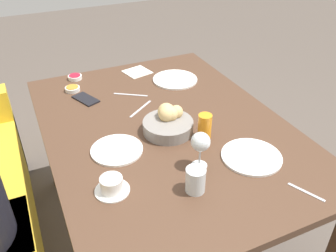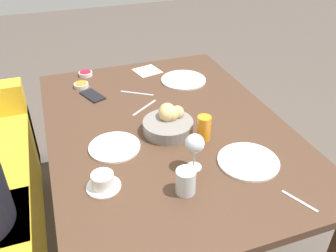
{
  "view_description": "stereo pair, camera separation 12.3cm",
  "coord_description": "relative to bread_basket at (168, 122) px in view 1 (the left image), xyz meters",
  "views": [
    {
      "loc": [
        -1.27,
        0.57,
        1.65
      ],
      "look_at": [
        -0.05,
        0.01,
        0.78
      ],
      "focal_mm": 38.0,
      "sensor_mm": 36.0,
      "label": 1
    },
    {
      "loc": [
        -1.31,
        0.45,
        1.65
      ],
      "look_at": [
        -0.05,
        0.01,
        0.78
      ],
      "focal_mm": 38.0,
      "sensor_mm": 36.0,
      "label": 2
    }
  ],
  "objects": [
    {
      "name": "cell_phone",
      "position": [
        0.44,
        0.27,
        -0.04
      ],
      "size": [
        0.17,
        0.13,
        0.01
      ],
      "color": "black",
      "rests_on": "dining_table"
    },
    {
      "name": "jam_bowl_berry",
      "position": [
        0.71,
        0.27,
        -0.03
      ],
      "size": [
        0.08,
        0.08,
        0.03
      ],
      "color": "white",
      "rests_on": "dining_table"
    },
    {
      "name": "bread_basket",
      "position": [
        0.0,
        0.0,
        0.0
      ],
      "size": [
        0.23,
        0.23,
        0.12
      ],
      "color": "gray",
      "rests_on": "dining_table"
    },
    {
      "name": "water_tumbler",
      "position": [
        -0.4,
        0.07,
        0.0
      ],
      "size": [
        0.07,
        0.07,
        0.1
      ],
      "color": "silver",
      "rests_on": "dining_table"
    },
    {
      "name": "fork_silver",
      "position": [
        0.39,
        0.04,
        -0.04
      ],
      "size": [
        0.11,
        0.16,
        0.0
      ],
      "color": "#B7B7BC",
      "rests_on": "dining_table"
    },
    {
      "name": "napkin",
      "position": [
        0.65,
        -0.09,
        -0.04
      ],
      "size": [
        0.17,
        0.17,
        0.0
      ],
      "color": "silver",
      "rests_on": "dining_table"
    },
    {
      "name": "coffee_cup",
      "position": [
        -0.28,
        0.35,
        -0.02
      ],
      "size": [
        0.13,
        0.13,
        0.06
      ],
      "color": "white",
      "rests_on": "dining_table"
    },
    {
      "name": "dining_table",
      "position": [
        0.04,
        -0.01,
        -0.13
      ],
      "size": [
        1.48,
        1.08,
        0.75
      ],
      "color": "#4C3323",
      "rests_on": "ground_plane"
    },
    {
      "name": "plate_near_left",
      "position": [
        -0.32,
        -0.23,
        -0.04
      ],
      "size": [
        0.25,
        0.25,
        0.01
      ],
      "color": "white",
      "rests_on": "dining_table"
    },
    {
      "name": "plate_far_center",
      "position": [
        -0.05,
        0.26,
        -0.04
      ],
      "size": [
        0.22,
        0.22,
        0.01
      ],
      "color": "white",
      "rests_on": "dining_table"
    },
    {
      "name": "ground_plane",
      "position": [
        0.04,
        -0.01,
        -0.79
      ],
      "size": [
        10.0,
        10.0,
        0.0
      ],
      "primitive_type": "plane",
      "color": "#564C44"
    },
    {
      "name": "plate_near_right",
      "position": [
        0.45,
        -0.25,
        -0.04
      ],
      "size": [
        0.26,
        0.26,
        0.01
      ],
      "color": "white",
      "rests_on": "dining_table"
    },
    {
      "name": "wine_glass",
      "position": [
        -0.28,
        -0.01,
        0.07
      ],
      "size": [
        0.08,
        0.08,
        0.16
      ],
      "color": "silver",
      "rests_on": "dining_table"
    },
    {
      "name": "juice_glass",
      "position": [
        -0.12,
        -0.12,
        0.01
      ],
      "size": [
        0.06,
        0.06,
        0.11
      ],
      "color": "orange",
      "rests_on": "dining_table"
    },
    {
      "name": "spoon_coffee",
      "position": [
        -0.57,
        -0.29,
        -0.04
      ],
      "size": [
        0.13,
        0.07,
        0.0
      ],
      "color": "#B7B7BC",
      "rests_on": "dining_table"
    },
    {
      "name": "jam_bowl_honey",
      "position": [
        0.57,
        0.32,
        -0.03
      ],
      "size": [
        0.08,
        0.08,
        0.03
      ],
      "color": "white",
      "rests_on": "dining_table"
    },
    {
      "name": "knife_silver",
      "position": [
        0.23,
        0.05,
        -0.04
      ],
      "size": [
        0.12,
        0.16,
        0.0
      ],
      "color": "#B7B7BC",
      "rests_on": "dining_table"
    }
  ]
}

